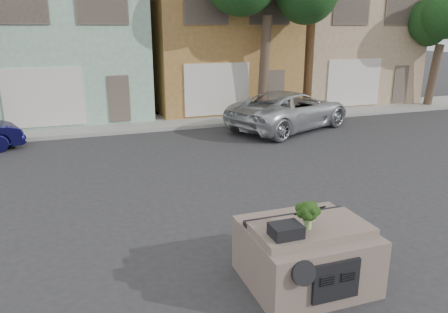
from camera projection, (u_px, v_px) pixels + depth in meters
ground_plane at (240, 214)px, 10.30m from camera, size 120.00×120.00×0.00m
sidewalk at (155, 123)px, 19.77m from camera, size 40.00×3.00×0.15m
townhouse_mint at (65, 37)px, 21.21m from camera, size 7.20×8.20×7.55m
townhouse_tan at (212, 36)px, 23.60m from camera, size 7.20×8.20×7.55m
townhouse_beige at (331, 35)px, 26.00m from camera, size 7.20×8.20×7.55m
silver_pickup at (289, 129)px, 18.92m from camera, size 6.52×4.89×1.64m
tree_near at (265, 27)px, 19.54m from camera, size 4.40×4.00×8.50m
tree_far at (437, 51)px, 23.09m from camera, size 3.20×3.00×6.00m
car_dashboard at (305, 252)px, 7.43m from camera, size 2.00×1.80×1.12m
instrument_hump at (286, 230)px, 6.74m from camera, size 0.48×0.38×0.20m
wiper_arm at (310, 210)px, 7.70m from camera, size 0.69×0.15×0.02m
broccoli at (308, 215)px, 6.98m from camera, size 0.50×0.50×0.47m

